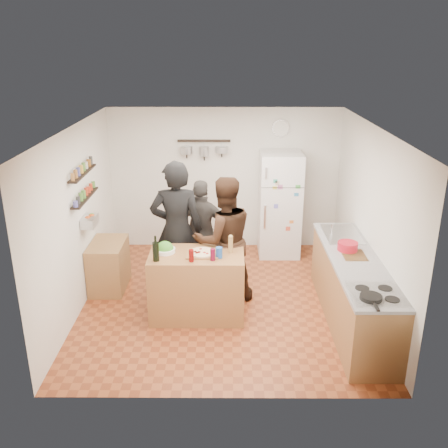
{
  "coord_description": "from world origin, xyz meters",
  "views": [
    {
      "loc": [
        0.04,
        -6.4,
        3.55
      ],
      "look_at": [
        0.0,
        0.1,
        1.15
      ],
      "focal_mm": 40.0,
      "sensor_mm": 36.0,
      "label": 1
    }
  ],
  "objects_px": {
    "person_back": "(202,232)",
    "counter_run": "(353,291)",
    "wine_bottle": "(156,252)",
    "side_table": "(109,265)",
    "skillet": "(371,297)",
    "fridge": "(280,204)",
    "red_bowl": "(348,246)",
    "wall_clock": "(281,128)",
    "pepper_mill": "(231,245)",
    "person_center": "(224,240)",
    "salad_bowl": "(165,250)",
    "person_left": "(177,231)",
    "salt_canister": "(219,253)",
    "prep_island": "(197,285)"
  },
  "relations": [
    {
      "from": "person_center",
      "to": "wall_clock",
      "type": "height_order",
      "value": "wall_clock"
    },
    {
      "from": "wine_bottle",
      "to": "person_left",
      "type": "bearing_deg",
      "value": 76.59
    },
    {
      "from": "skillet",
      "to": "side_table",
      "type": "relative_size",
      "value": 0.3
    },
    {
      "from": "pepper_mill",
      "to": "wall_clock",
      "type": "height_order",
      "value": "wall_clock"
    },
    {
      "from": "prep_island",
      "to": "wine_bottle",
      "type": "height_order",
      "value": "wine_bottle"
    },
    {
      "from": "salad_bowl",
      "to": "side_table",
      "type": "xyz_separation_m",
      "value": [
        -0.96,
        0.75,
        -0.57
      ]
    },
    {
      "from": "person_back",
      "to": "salad_bowl",
      "type": "bearing_deg",
      "value": 71.66
    },
    {
      "from": "counter_run",
      "to": "salt_canister",
      "type": "bearing_deg",
      "value": 178.62
    },
    {
      "from": "salad_bowl",
      "to": "counter_run",
      "type": "xyz_separation_m",
      "value": [
        2.48,
        -0.21,
        -0.49
      ]
    },
    {
      "from": "person_back",
      "to": "wall_clock",
      "type": "distance_m",
      "value": 2.33
    },
    {
      "from": "wine_bottle",
      "to": "wall_clock",
      "type": "height_order",
      "value": "wall_clock"
    },
    {
      "from": "person_left",
      "to": "salad_bowl",
      "type": "bearing_deg",
      "value": 76.21
    },
    {
      "from": "pepper_mill",
      "to": "counter_run",
      "type": "bearing_deg",
      "value": -7.51
    },
    {
      "from": "pepper_mill",
      "to": "wall_clock",
      "type": "bearing_deg",
      "value": 70.42
    },
    {
      "from": "person_center",
      "to": "wall_clock",
      "type": "distance_m",
      "value": 2.53
    },
    {
      "from": "side_table",
      "to": "person_center",
      "type": "bearing_deg",
      "value": -10.42
    },
    {
      "from": "wine_bottle",
      "to": "side_table",
      "type": "distance_m",
      "value": 1.5
    },
    {
      "from": "wine_bottle",
      "to": "person_back",
      "type": "xyz_separation_m",
      "value": [
        0.52,
        1.29,
        -0.23
      ]
    },
    {
      "from": "pepper_mill",
      "to": "counter_run",
      "type": "xyz_separation_m",
      "value": [
        1.61,
        -0.21,
        -0.56
      ]
    },
    {
      "from": "pepper_mill",
      "to": "red_bowl",
      "type": "distance_m",
      "value": 1.56
    },
    {
      "from": "red_bowl",
      "to": "person_center",
      "type": "bearing_deg",
      "value": 167.48
    },
    {
      "from": "wine_bottle",
      "to": "person_center",
      "type": "xyz_separation_m",
      "value": [
        0.86,
        0.7,
        -0.12
      ]
    },
    {
      "from": "salt_canister",
      "to": "wall_clock",
      "type": "height_order",
      "value": "wall_clock"
    },
    {
      "from": "person_back",
      "to": "counter_run",
      "type": "xyz_separation_m",
      "value": [
        2.04,
        -1.23,
        -0.36
      ]
    },
    {
      "from": "skillet",
      "to": "pepper_mill",
      "type": "bearing_deg",
      "value": 139.68
    },
    {
      "from": "red_bowl",
      "to": "prep_island",
      "type": "bearing_deg",
      "value": -176.75
    },
    {
      "from": "skillet",
      "to": "red_bowl",
      "type": "height_order",
      "value": "red_bowl"
    },
    {
      "from": "wine_bottle",
      "to": "side_table",
      "type": "relative_size",
      "value": 0.31
    },
    {
      "from": "skillet",
      "to": "wall_clock",
      "type": "distance_m",
      "value": 3.94
    },
    {
      "from": "red_bowl",
      "to": "wall_clock",
      "type": "xyz_separation_m",
      "value": [
        -0.7,
        2.35,
        1.17
      ]
    },
    {
      "from": "pepper_mill",
      "to": "person_left",
      "type": "distance_m",
      "value": 0.92
    },
    {
      "from": "red_bowl",
      "to": "fridge",
      "type": "relative_size",
      "value": 0.15
    },
    {
      "from": "wall_clock",
      "to": "red_bowl",
      "type": "bearing_deg",
      "value": -73.44
    },
    {
      "from": "fridge",
      "to": "pepper_mill",
      "type": "bearing_deg",
      "value": -112.39
    },
    {
      "from": "salad_bowl",
      "to": "prep_island",
      "type": "bearing_deg",
      "value": -6.79
    },
    {
      "from": "fridge",
      "to": "counter_run",
      "type": "bearing_deg",
      "value": -71.94
    },
    {
      "from": "wine_bottle",
      "to": "salad_bowl",
      "type": "bearing_deg",
      "value": 73.5
    },
    {
      "from": "prep_island",
      "to": "person_left",
      "type": "relative_size",
      "value": 0.62
    },
    {
      "from": "person_left",
      "to": "salt_canister",
      "type": "bearing_deg",
      "value": 129.27
    },
    {
      "from": "pepper_mill",
      "to": "person_center",
      "type": "xyz_separation_m",
      "value": [
        -0.09,
        0.43,
        -0.09
      ]
    },
    {
      "from": "skillet",
      "to": "fridge",
      "type": "xyz_separation_m",
      "value": [
        -0.65,
        3.37,
        -0.04
      ]
    },
    {
      "from": "person_back",
      "to": "counter_run",
      "type": "bearing_deg",
      "value": 154.16
    },
    {
      "from": "fridge",
      "to": "side_table",
      "type": "height_order",
      "value": "fridge"
    },
    {
      "from": "fridge",
      "to": "person_left",
      "type": "bearing_deg",
      "value": -136.05
    },
    {
      "from": "pepper_mill",
      "to": "wall_clock",
      "type": "distance_m",
      "value": 2.81
    },
    {
      "from": "counter_run",
      "to": "wall_clock",
      "type": "xyz_separation_m",
      "value": [
        -0.75,
        2.63,
        1.7
      ]
    },
    {
      "from": "red_bowl",
      "to": "wall_clock",
      "type": "bearing_deg",
      "value": 106.56
    },
    {
      "from": "salt_canister",
      "to": "fridge",
      "type": "relative_size",
      "value": 0.08
    },
    {
      "from": "salad_bowl",
      "to": "red_bowl",
      "type": "height_order",
      "value": "red_bowl"
    },
    {
      "from": "pepper_mill",
      "to": "red_bowl",
      "type": "height_order",
      "value": "pepper_mill"
    }
  ]
}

